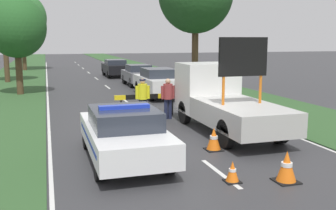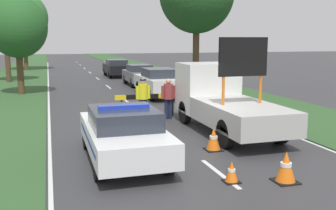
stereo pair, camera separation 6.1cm
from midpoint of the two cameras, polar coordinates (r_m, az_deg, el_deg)
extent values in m
plane|color=#333335|center=(12.09, 2.57, -5.99)|extent=(160.00, 160.00, 0.00)
cube|color=silver|center=(9.81, 7.66, -9.78)|extent=(0.12, 2.17, 0.01)
cube|color=silver|center=(15.41, -1.87, -2.58)|extent=(0.12, 2.17, 0.01)
cube|color=silver|center=(21.33, -6.17, 0.75)|extent=(0.12, 2.17, 0.01)
cube|color=silver|center=(27.35, -8.59, 2.63)|extent=(0.12, 2.17, 0.01)
cube|color=silver|center=(33.42, -10.14, 3.82)|extent=(0.12, 2.17, 0.01)
cube|color=silver|center=(39.52, -11.21, 4.64)|extent=(0.12, 2.17, 0.01)
cube|color=silver|center=(45.63, -12.00, 5.25)|extent=(0.12, 2.17, 0.01)
cube|color=silver|center=(51.75, -12.61, 5.71)|extent=(0.12, 2.17, 0.01)
cube|color=silver|center=(57.89, -13.08, 6.07)|extent=(0.12, 2.17, 0.01)
cube|color=silver|center=(26.85, -16.91, 2.20)|extent=(0.10, 63.32, 0.01)
cube|color=silver|center=(27.98, -0.47, 2.89)|extent=(0.10, 63.32, 0.01)
cube|color=#2D5128|center=(31.25, -21.38, 2.95)|extent=(4.64, 120.00, 0.03)
cube|color=#2D5128|center=(32.80, 1.45, 3.88)|extent=(4.64, 120.00, 0.03)
cube|color=white|center=(10.69, -6.33, -4.58)|extent=(1.91, 4.58, 0.62)
cube|color=#282D38|center=(10.44, -6.25, -1.83)|extent=(1.68, 2.11, 0.48)
cylinder|color=black|center=(12.02, -11.49, -4.65)|extent=(0.24, 0.66, 0.66)
cylinder|color=black|center=(12.28, -3.69, -4.18)|extent=(0.24, 0.66, 0.66)
cylinder|color=black|center=(9.30, -9.78, -8.80)|extent=(0.24, 0.66, 0.66)
cylinder|color=black|center=(9.63, 0.23, -8.01)|extent=(0.24, 0.66, 0.66)
cube|color=#1E38C6|center=(10.38, -6.28, -0.26)|extent=(1.34, 0.24, 0.10)
cube|color=#193399|center=(10.68, -6.33, -4.42)|extent=(1.92, 3.76, 0.10)
cube|color=black|center=(12.94, -8.23, -2.42)|extent=(1.05, 0.08, 0.37)
cube|color=white|center=(15.42, 5.85, 2.57)|extent=(2.09, 1.76, 1.89)
cube|color=#232833|center=(16.17, 4.70, 4.12)|extent=(1.78, 0.04, 0.83)
cube|color=#B2B2AD|center=(12.93, 10.73, -1.46)|extent=(2.09, 3.99, 0.73)
cylinder|color=#D16619|center=(12.51, 8.16, 2.04)|extent=(0.09, 0.09, 0.90)
cylinder|color=#D16619|center=(13.12, 13.40, 2.22)|extent=(0.09, 0.09, 0.90)
cube|color=black|center=(12.71, 10.99, 6.89)|extent=(1.65, 0.12, 1.23)
cylinder|color=black|center=(15.23, 2.58, -1.06)|extent=(0.24, 0.88, 0.88)
cylinder|color=black|center=(15.93, 8.87, -0.70)|extent=(0.24, 0.88, 0.88)
cylinder|color=black|center=(11.90, 8.49, -4.16)|extent=(0.24, 0.88, 0.88)
cylinder|color=black|center=(12.79, 16.02, -3.47)|extent=(0.24, 0.88, 0.88)
cylinder|color=black|center=(16.32, -6.63, -0.59)|extent=(0.07, 0.07, 0.77)
cylinder|color=black|center=(16.85, 0.80, -0.21)|extent=(0.07, 0.07, 0.77)
cube|color=yellow|center=(16.24, -6.82, 1.07)|extent=(0.46, 0.08, 0.19)
cube|color=black|center=(16.33, -5.23, 1.14)|extent=(0.46, 0.08, 0.19)
cube|color=yellow|center=(16.42, -3.65, 1.21)|extent=(0.46, 0.08, 0.19)
cube|color=black|center=(16.53, -2.09, 1.28)|extent=(0.46, 0.08, 0.19)
cube|color=yellow|center=(16.66, -0.56, 1.35)|extent=(0.46, 0.08, 0.19)
cube|color=black|center=(16.79, 0.95, 1.41)|extent=(0.46, 0.08, 0.19)
cylinder|color=#191E38|center=(16.02, -3.81, -0.63)|extent=(0.16, 0.16, 0.83)
cylinder|color=#191E38|center=(16.05, -3.22, -0.60)|extent=(0.16, 0.16, 0.83)
cylinder|color=yellow|center=(15.92, -3.54, 1.96)|extent=(0.38, 0.38, 0.62)
cylinder|color=yellow|center=(15.87, -4.37, 1.81)|extent=(0.12, 0.12, 0.53)
cylinder|color=yellow|center=(15.98, -2.71, 1.88)|extent=(0.12, 0.12, 0.53)
sphere|color=tan|center=(15.87, -3.56, 3.46)|extent=(0.21, 0.21, 0.21)
cylinder|color=#141933|center=(15.87, -3.56, 3.67)|extent=(0.25, 0.25, 0.05)
cylinder|color=#191E38|center=(16.06, -0.13, -0.59)|extent=(0.16, 0.16, 0.83)
cylinder|color=#191E38|center=(16.11, 0.45, -0.56)|extent=(0.16, 0.16, 0.83)
cylinder|color=maroon|center=(15.97, 0.16, 1.98)|extent=(0.38, 0.38, 0.62)
cylinder|color=maroon|center=(15.91, -0.66, 1.84)|extent=(0.12, 0.12, 0.53)
cylinder|color=maroon|center=(16.05, 0.96, 1.90)|extent=(0.12, 0.12, 0.53)
sphere|color=tan|center=(15.92, 0.16, 3.47)|extent=(0.21, 0.21, 0.21)
cube|color=black|center=(9.56, 16.82, -10.55)|extent=(0.53, 0.53, 0.03)
cone|color=orange|center=(9.45, 16.93, -8.47)|extent=(0.45, 0.45, 0.70)
cylinder|color=white|center=(9.44, 16.94, -8.27)|extent=(0.26, 0.26, 0.10)
cube|color=black|center=(9.28, 9.37, -10.89)|extent=(0.35, 0.35, 0.03)
cone|color=orange|center=(9.20, 9.41, -9.44)|extent=(0.30, 0.30, 0.47)
cylinder|color=white|center=(9.19, 9.41, -9.30)|extent=(0.17, 0.17, 0.07)
cube|color=black|center=(11.75, 6.75, -6.44)|extent=(0.49, 0.49, 0.03)
cone|color=orange|center=(11.66, 6.78, -4.84)|extent=(0.42, 0.42, 0.65)
cylinder|color=white|center=(11.65, 6.78, -4.69)|extent=(0.24, 0.24, 0.09)
cube|color=silver|center=(22.29, -1.29, 3.14)|extent=(1.86, 4.61, 0.74)
cube|color=#282D38|center=(22.09, -1.20, 4.70)|extent=(1.63, 2.12, 0.49)
cylinder|color=black|center=(23.51, -4.12, 2.54)|extent=(0.24, 0.78, 0.78)
cylinder|color=black|center=(23.91, -0.34, 2.69)|extent=(0.24, 0.78, 0.78)
cylinder|color=black|center=(20.76, -2.37, 1.63)|extent=(0.24, 0.78, 0.78)
cylinder|color=black|center=(21.21, 1.86, 1.81)|extent=(0.24, 0.78, 0.78)
cube|color=slate|center=(27.96, -4.15, 4.24)|extent=(1.73, 4.02, 0.67)
cube|color=#282D38|center=(27.79, -4.10, 5.38)|extent=(1.52, 1.85, 0.46)
cylinder|color=black|center=(29.05, -6.12, 3.74)|extent=(0.24, 0.67, 0.67)
cylinder|color=black|center=(29.36, -3.26, 3.84)|extent=(0.24, 0.67, 0.67)
cylinder|color=black|center=(26.62, -5.11, 3.23)|extent=(0.24, 0.67, 0.67)
cylinder|color=black|center=(26.96, -2.00, 3.34)|extent=(0.24, 0.67, 0.67)
cube|color=black|center=(34.88, -7.45, 5.27)|extent=(1.81, 4.62, 0.74)
cube|color=#282D38|center=(34.70, -7.43, 6.21)|extent=(1.60, 2.12, 0.42)
cylinder|color=black|center=(36.20, -9.04, 4.79)|extent=(0.24, 0.66, 0.66)
cylinder|color=black|center=(36.45, -6.59, 4.88)|extent=(0.24, 0.66, 0.66)
cylinder|color=black|center=(33.37, -8.36, 4.42)|extent=(0.24, 0.66, 0.66)
cylinder|color=black|center=(33.64, -5.70, 4.51)|extent=(0.24, 0.66, 0.66)
cylinder|color=#4C3823|center=(24.69, -20.58, 4.50)|extent=(0.38, 0.38, 2.67)
ellipsoid|color=#235623|center=(24.63, -20.94, 10.53)|extent=(3.37, 3.37, 3.54)
cylinder|color=#4C3823|center=(25.72, 4.14, 7.08)|extent=(0.42, 0.42, 4.31)
cylinder|color=#4C3823|center=(44.18, -19.94, 7.07)|extent=(0.43, 0.43, 3.58)
ellipsoid|color=#2D662D|center=(44.21, -20.21, 11.80)|extent=(4.97, 4.97, 5.22)
cylinder|color=#4C3823|center=(32.18, -22.24, 6.71)|extent=(0.38, 0.38, 4.10)
ellipsoid|color=#2D662D|center=(32.23, -22.61, 12.62)|extent=(3.39, 3.39, 3.56)
camera|label=1|loc=(0.03, -89.86, 0.02)|focal=42.00mm
camera|label=2|loc=(0.03, 90.14, -0.02)|focal=42.00mm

